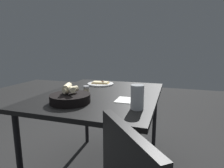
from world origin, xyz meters
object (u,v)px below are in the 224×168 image
at_px(pizza_plate, 101,84).
at_px(dining_table, 102,101).
at_px(pepper_shaker, 86,91).
at_px(bread_basket, 70,97).
at_px(beer_glass, 137,99).

bearing_deg(pizza_plate, dining_table, 22.54).
distance_m(pizza_plate, pepper_shaker, 0.44).
bearing_deg(bread_basket, beer_glass, 91.28).
relative_size(pizza_plate, bread_basket, 0.96).
bearing_deg(pizza_plate, bread_basket, 3.12).
height_order(dining_table, pepper_shaker, pepper_shaker).
height_order(pizza_plate, pepper_shaker, pepper_shaker).
relative_size(dining_table, pizza_plate, 4.39).
relative_size(dining_table, beer_glass, 7.64).
bearing_deg(beer_glass, pizza_plate, -142.69).
xyz_separation_m(beer_glass, pepper_shaker, (-0.20, -0.43, -0.03)).
xyz_separation_m(bread_basket, beer_glass, (-0.01, 0.45, 0.03)).
bearing_deg(bread_basket, pizza_plate, -176.88).
relative_size(pizza_plate, pepper_shaker, 3.42).
bearing_deg(pizza_plate, beer_glass, 37.31).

